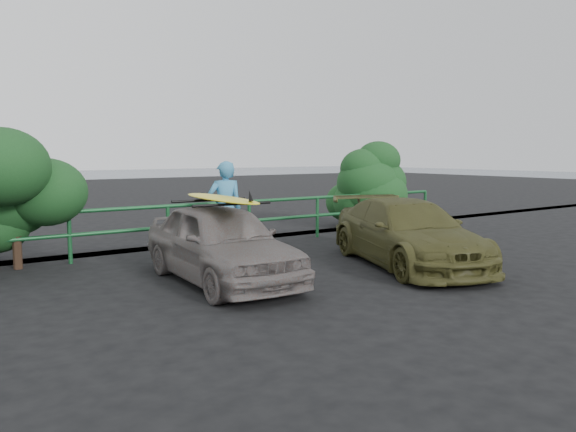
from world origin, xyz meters
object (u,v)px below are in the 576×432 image
Objects in this scene: guardrail at (211,225)px; olive_vehicle at (408,233)px; sedan at (221,243)px; surfboard at (220,198)px; man at (225,209)px.

guardrail is 3.29× the size of olive_vehicle.
olive_vehicle is (3.53, -0.81, -0.03)m from sedan.
sedan is at bearing -114.29° from guardrail.
surfboard is (-3.53, 0.81, 0.76)m from olive_vehicle.
sedan is 3.62m from olive_vehicle.
sedan is 0.90× the size of olive_vehicle.
guardrail is 7.18× the size of man.
sedan is 0.73m from surfboard.
man reaches higher than olive_vehicle.
olive_vehicle is at bearing -60.27° from guardrail.
guardrail is at bearing 139.46° from olive_vehicle.
sedan is at bearing -173.14° from olive_vehicle.
olive_vehicle is at bearing -9.15° from sedan.
man is (-0.14, -0.94, 0.45)m from guardrail.
olive_vehicle is 2.18× the size of man.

